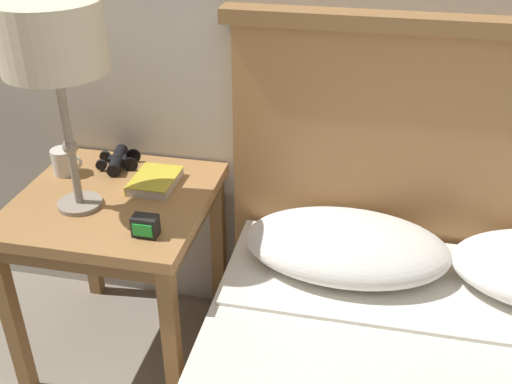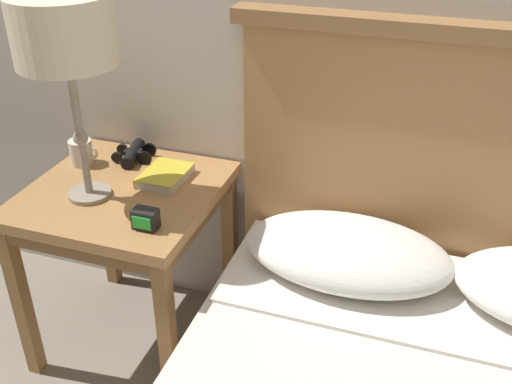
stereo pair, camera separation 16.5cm
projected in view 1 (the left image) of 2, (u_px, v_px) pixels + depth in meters
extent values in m
cube|color=#AD7A47|center=(113.00, 202.00, 1.83)|extent=(0.58, 0.58, 0.04)
cube|color=brown|center=(115.00, 214.00, 1.86)|extent=(0.55, 0.55, 0.05)
cube|color=olive|center=(13.00, 321.00, 1.82)|extent=(0.04, 0.04, 0.58)
cube|color=olive|center=(172.00, 347.00, 1.73)|extent=(0.04, 0.04, 0.58)
cube|color=olive|center=(88.00, 230.00, 2.25)|extent=(0.04, 0.04, 0.58)
cube|color=olive|center=(219.00, 247.00, 2.16)|extent=(0.04, 0.04, 0.58)
cube|color=white|center=(452.00, 303.00, 1.64)|extent=(1.27, 0.28, 0.01)
cube|color=#AD7A47|center=(450.00, 208.00, 1.89)|extent=(1.39, 0.06, 1.10)
cube|color=olive|center=(484.00, 26.00, 1.60)|extent=(1.46, 0.10, 0.04)
ellipsoid|color=white|center=(345.00, 246.00, 1.76)|extent=(0.60, 0.36, 0.15)
cylinder|color=gray|center=(80.00, 204.00, 1.78)|extent=(0.13, 0.13, 0.01)
cylinder|color=gray|center=(69.00, 140.00, 1.67)|extent=(0.02, 0.02, 0.40)
sphere|color=gray|center=(70.00, 147.00, 1.68)|extent=(0.04, 0.04, 0.04)
cylinder|color=beige|center=(51.00, 36.00, 1.53)|extent=(0.28, 0.28, 0.18)
cube|color=silver|center=(155.00, 181.00, 1.88)|extent=(0.13, 0.17, 0.03)
cube|color=gold|center=(155.00, 177.00, 1.87)|extent=(0.13, 0.18, 0.00)
cube|color=gold|center=(136.00, 179.00, 1.89)|extent=(0.01, 0.18, 0.03)
cylinder|color=black|center=(116.00, 165.00, 1.96)|extent=(0.07, 0.10, 0.04)
cylinder|color=black|center=(130.00, 165.00, 1.96)|extent=(0.05, 0.02, 0.05)
cylinder|color=black|center=(101.00, 165.00, 1.96)|extent=(0.04, 0.02, 0.04)
cylinder|color=black|center=(119.00, 156.00, 2.01)|extent=(0.07, 0.10, 0.04)
cylinder|color=black|center=(133.00, 156.00, 2.02)|extent=(0.05, 0.02, 0.05)
cylinder|color=black|center=(105.00, 156.00, 2.01)|extent=(0.04, 0.02, 0.04)
cube|color=black|center=(117.00, 158.00, 1.98)|extent=(0.06, 0.05, 0.01)
cylinder|color=black|center=(117.00, 157.00, 1.98)|extent=(0.02, 0.01, 0.02)
cylinder|color=silver|center=(64.00, 162.00, 1.93)|extent=(0.08, 0.08, 0.08)
torus|color=silver|center=(76.00, 162.00, 1.92)|extent=(0.05, 0.01, 0.05)
cube|color=black|center=(145.00, 226.00, 1.63)|extent=(0.07, 0.04, 0.06)
cube|color=green|center=(142.00, 231.00, 1.61)|extent=(0.06, 0.00, 0.04)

